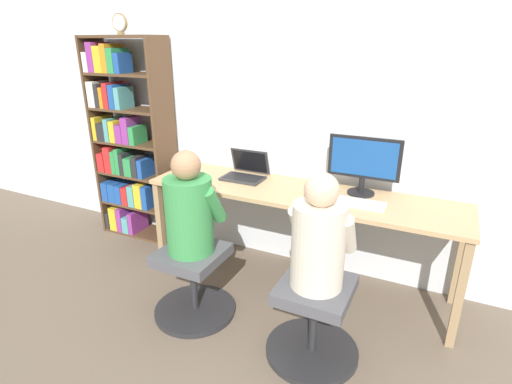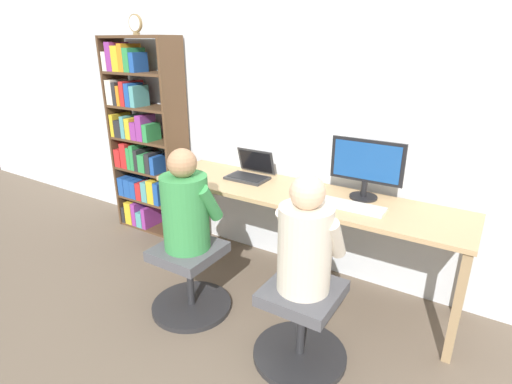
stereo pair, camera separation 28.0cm
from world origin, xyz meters
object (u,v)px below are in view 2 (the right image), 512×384
object	(u,v)px
keyboard	(351,206)
person_at_laptop	(186,206)
person_at_monitor	(305,241)
desktop_monitor	(366,167)
laptop	(250,172)
desk_clock	(135,24)
office_chair_left	(301,324)
bookshelf	(141,142)
office_chair_right	(190,278)

from	to	relation	value
keyboard	person_at_laptop	size ratio (longest dim) A/B	0.64
person_at_monitor	desktop_monitor	bearing A→B (deg)	86.60
laptop	keyboard	world-z (taller)	laptop
desktop_monitor	desk_clock	size ratio (longest dim) A/B	3.08
office_chair_left	bookshelf	size ratio (longest dim) A/B	0.31
person_at_monitor	person_at_laptop	distance (m)	0.86
office_chair_right	bookshelf	distance (m)	1.60
keyboard	bookshelf	world-z (taller)	bookshelf
bookshelf	laptop	bearing A→B (deg)	-1.55
desktop_monitor	bookshelf	distance (m)	2.15
office_chair_left	keyboard	bearing A→B (deg)	86.36
office_chair_right	person_at_monitor	world-z (taller)	person_at_monitor
person_at_laptop	bookshelf	world-z (taller)	bookshelf
desktop_monitor	bookshelf	bearing A→B (deg)	-179.53
desktop_monitor	person_at_monitor	world-z (taller)	desktop_monitor
desk_clock	desktop_monitor	bearing A→B (deg)	2.39
office_chair_right	person_at_laptop	xyz separation A→B (m)	(0.00, 0.01, 0.54)
office_chair_left	office_chair_right	bearing A→B (deg)	178.79
office_chair_right	desk_clock	bearing A→B (deg)	146.35
desktop_monitor	keyboard	world-z (taller)	desktop_monitor
laptop	office_chair_right	size ratio (longest dim) A/B	0.58
desktop_monitor	person_at_monitor	xyz separation A→B (m)	(-0.05, -0.82, -0.21)
desktop_monitor	bookshelf	world-z (taller)	bookshelf
office_chair_left	person_at_monitor	world-z (taller)	person_at_monitor
office_chair_left	person_at_monitor	size ratio (longest dim) A/B	0.84
laptop	desk_clock	world-z (taller)	desk_clock
keyboard	bookshelf	distance (m)	2.15
keyboard	office_chair_right	world-z (taller)	keyboard
office_chair_right	person_at_laptop	size ratio (longest dim) A/B	0.83
person_at_laptop	bookshelf	bearing A→B (deg)	147.79
person_at_monitor	bookshelf	size ratio (longest dim) A/B	0.36
office_chair_right	person_at_monitor	distance (m)	1.01
person_at_monitor	bookshelf	distance (m)	2.25
person_at_laptop	office_chair_right	bearing A→B (deg)	-90.00
person_at_laptop	office_chair_left	bearing A→B (deg)	-1.55
keyboard	person_at_monitor	size ratio (longest dim) A/B	0.65
office_chair_left	bookshelf	world-z (taller)	bookshelf
desktop_monitor	keyboard	bearing A→B (deg)	-92.61
office_chair_right	person_at_laptop	bearing A→B (deg)	90.00
office_chair_left	desk_clock	xyz separation A→B (m)	(-1.94, 0.74, 1.66)
person_at_laptop	bookshelf	xyz separation A→B (m)	(-1.24, 0.78, 0.10)
desktop_monitor	person_at_laptop	distance (m)	1.22
person_at_laptop	keyboard	bearing A→B (deg)	33.33
office_chair_left	person_at_monitor	bearing A→B (deg)	90.00
laptop	office_chair_right	distance (m)	0.94
office_chair_left	person_at_monitor	xyz separation A→B (m)	(0.00, 0.00, 0.53)
laptop	desk_clock	distance (m)	1.55
keyboard	office_chair_left	bearing A→B (deg)	-93.64
laptop	person_at_monitor	bearing A→B (deg)	-42.17
laptop	person_at_laptop	xyz separation A→B (m)	(-0.01, -0.75, -0.03)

